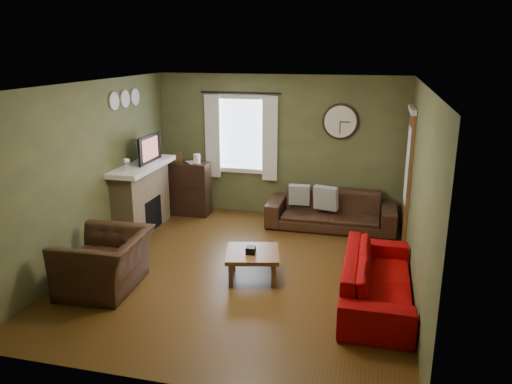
% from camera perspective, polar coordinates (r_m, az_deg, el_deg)
% --- Properties ---
extents(floor, '(4.60, 5.20, 0.00)m').
position_cam_1_polar(floor, '(7.22, -1.55, -8.84)').
color(floor, '#4B3012').
rests_on(floor, ground).
extents(ceiling, '(4.60, 5.20, 0.00)m').
position_cam_1_polar(ceiling, '(6.56, -1.72, 12.20)').
color(ceiling, white).
rests_on(ceiling, ground).
extents(wall_left, '(0.00, 5.20, 2.60)m').
position_cam_1_polar(wall_left, '(7.70, -18.39, 2.17)').
color(wall_left, brown).
rests_on(wall_left, ground).
extents(wall_right, '(0.00, 5.20, 2.60)m').
position_cam_1_polar(wall_right, '(6.57, 18.10, -0.13)').
color(wall_right, brown).
rests_on(wall_right, ground).
extents(wall_back, '(4.60, 0.00, 2.60)m').
position_cam_1_polar(wall_back, '(9.24, 2.66, 5.24)').
color(wall_back, brown).
rests_on(wall_back, ground).
extents(wall_front, '(4.60, 0.00, 2.60)m').
position_cam_1_polar(wall_front, '(4.46, -10.59, -7.32)').
color(wall_front, brown).
rests_on(wall_front, ground).
extents(fireplace, '(0.40, 1.40, 1.10)m').
position_cam_1_polar(fireplace, '(8.76, -12.92, -0.85)').
color(fireplace, tan).
rests_on(fireplace, floor).
extents(firebox, '(0.04, 0.60, 0.55)m').
position_cam_1_polar(firebox, '(8.75, -11.70, -2.50)').
color(firebox, black).
rests_on(firebox, fireplace).
extents(mantel, '(0.58, 1.60, 0.08)m').
position_cam_1_polar(mantel, '(8.59, -12.99, 2.90)').
color(mantel, white).
rests_on(mantel, fireplace).
extents(tv, '(0.08, 0.60, 0.35)m').
position_cam_1_polar(tv, '(8.67, -12.52, 4.50)').
color(tv, black).
rests_on(tv, mantel).
extents(tv_screen, '(0.02, 0.62, 0.36)m').
position_cam_1_polar(tv_screen, '(8.62, -12.06, 4.84)').
color(tv_screen, '#994C3F').
rests_on(tv_screen, mantel).
extents(medallion_left, '(0.28, 0.28, 0.03)m').
position_cam_1_polar(medallion_left, '(8.21, -15.91, 9.96)').
color(medallion_left, white).
rests_on(medallion_left, wall_left).
extents(medallion_mid, '(0.28, 0.28, 0.03)m').
position_cam_1_polar(medallion_mid, '(8.51, -14.75, 10.25)').
color(medallion_mid, white).
rests_on(medallion_mid, wall_left).
extents(medallion_right, '(0.28, 0.28, 0.03)m').
position_cam_1_polar(medallion_right, '(8.82, -13.67, 10.52)').
color(medallion_right, white).
rests_on(medallion_right, wall_left).
extents(window_pane, '(1.00, 0.02, 1.30)m').
position_cam_1_polar(window_pane, '(9.35, -1.59, 6.62)').
color(window_pane, silver).
rests_on(window_pane, wall_back).
extents(curtain_rod, '(0.03, 0.03, 1.50)m').
position_cam_1_polar(curtain_rod, '(9.15, -1.79, 11.27)').
color(curtain_rod, black).
rests_on(curtain_rod, wall_back).
extents(curtain_left, '(0.28, 0.04, 1.55)m').
position_cam_1_polar(curtain_left, '(9.42, -4.99, 6.33)').
color(curtain_left, silver).
rests_on(curtain_left, wall_back).
extents(curtain_right, '(0.28, 0.04, 1.55)m').
position_cam_1_polar(curtain_right, '(9.13, 1.60, 6.07)').
color(curtain_right, silver).
rests_on(curtain_right, wall_back).
extents(wall_clock, '(0.64, 0.06, 0.64)m').
position_cam_1_polar(wall_clock, '(8.97, 9.62, 7.93)').
color(wall_clock, white).
rests_on(wall_clock, wall_back).
extents(door, '(0.05, 0.90, 2.10)m').
position_cam_1_polar(door, '(8.41, 16.96, 1.70)').
color(door, brown).
rests_on(door, floor).
extents(bookshelf, '(0.85, 0.36, 1.00)m').
position_cam_1_polar(bookshelf, '(9.47, -7.87, 0.40)').
color(bookshelf, black).
rests_on(bookshelf, floor).
extents(book, '(0.27, 0.28, 0.02)m').
position_cam_1_polar(book, '(9.28, -7.84, 3.00)').
color(book, brown).
rests_on(book, bookshelf).
extents(sofa_brown, '(2.22, 0.87, 0.65)m').
position_cam_1_polar(sofa_brown, '(8.82, 8.58, -2.03)').
color(sofa_brown, black).
rests_on(sofa_brown, floor).
extents(pillow_left, '(0.43, 0.23, 0.42)m').
position_cam_1_polar(pillow_left, '(8.71, 7.97, -0.69)').
color(pillow_left, '#929CA4').
rests_on(pillow_left, sofa_brown).
extents(pillow_right, '(0.37, 0.13, 0.37)m').
position_cam_1_polar(pillow_right, '(8.85, 4.98, -0.31)').
color(pillow_right, '#929CA4').
rests_on(pillow_right, sofa_brown).
extents(sofa_red, '(0.82, 2.11, 0.62)m').
position_cam_1_polar(sofa_red, '(6.43, 13.72, -9.62)').
color(sofa_red, '#8B0305').
rests_on(sofa_red, floor).
extents(armchair, '(1.07, 1.20, 0.74)m').
position_cam_1_polar(armchair, '(6.84, -16.86, -7.67)').
color(armchair, black).
rests_on(armchair, floor).
extents(coffee_table, '(0.85, 0.85, 0.38)m').
position_cam_1_polar(coffee_table, '(6.92, -0.40, -8.28)').
color(coffee_table, brown).
rests_on(coffee_table, floor).
extents(tissue_box, '(0.13, 0.13, 0.10)m').
position_cam_1_polar(tissue_box, '(6.78, -0.61, -6.88)').
color(tissue_box, black).
rests_on(tissue_box, coffee_table).
extents(wine_glass_a, '(0.07, 0.07, 0.21)m').
position_cam_1_polar(wine_glass_a, '(8.07, -14.67, 3.00)').
color(wine_glass_a, white).
rests_on(wine_glass_a, mantel).
extents(wine_glass_b, '(0.07, 0.07, 0.19)m').
position_cam_1_polar(wine_glass_b, '(8.14, -14.42, 3.04)').
color(wine_glass_b, white).
rests_on(wine_glass_b, mantel).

